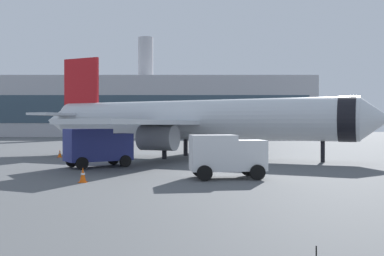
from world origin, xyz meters
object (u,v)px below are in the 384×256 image
at_px(airplane_at_gate, 191,120).
at_px(safety_cone_mid, 59,153).
at_px(safety_cone_near, 82,175).
at_px(service_truck, 97,146).
at_px(cargo_van, 226,154).

xyz_separation_m(airplane_at_gate, safety_cone_mid, (-13.07, 0.68, -3.27)).
bearing_deg(safety_cone_near, service_truck, 97.27).
height_order(cargo_van, safety_cone_mid, cargo_van).
distance_m(airplane_at_gate, service_truck, 11.73).
height_order(airplane_at_gate, safety_cone_near, airplane_at_gate).
height_order(safety_cone_near, safety_cone_mid, safety_cone_near).
relative_size(airplane_at_gate, safety_cone_near, 40.75).
relative_size(airplane_at_gate, service_truck, 6.52).
distance_m(cargo_van, safety_cone_near, 8.34).
relative_size(airplane_at_gate, safety_cone_mid, 43.75).
distance_m(service_truck, cargo_van, 11.44).
relative_size(cargo_van, safety_cone_mid, 5.94).
bearing_deg(safety_cone_mid, airplane_at_gate, -3.00).
bearing_deg(cargo_van, safety_cone_mid, 132.33).
bearing_deg(safety_cone_mid, cargo_van, -47.67).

